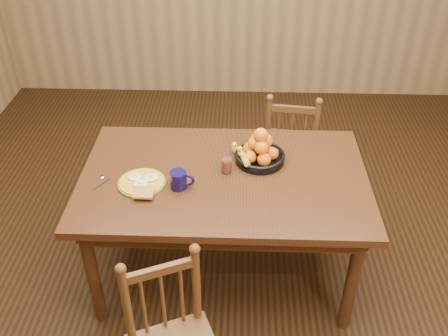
{
  "coord_description": "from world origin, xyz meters",
  "views": [
    {
      "loc": [
        0.08,
        -2.23,
        2.4
      ],
      "look_at": [
        0.0,
        0.0,
        0.8
      ],
      "focal_mm": 40.0,
      "sensor_mm": 36.0,
      "label": 1
    }
  ],
  "objects_px": {
    "dining_table": "(224,187)",
    "chair_far": "(290,146)",
    "fruit_bowl": "(259,151)",
    "breakfast_plate": "(142,183)",
    "coffee_mug": "(179,180)"
  },
  "relations": [
    {
      "from": "dining_table",
      "to": "breakfast_plate",
      "type": "xyz_separation_m",
      "value": [
        -0.44,
        -0.1,
        0.1
      ]
    },
    {
      "from": "dining_table",
      "to": "chair_far",
      "type": "bearing_deg",
      "value": 61.17
    },
    {
      "from": "fruit_bowl",
      "to": "breakfast_plate",
      "type": "bearing_deg",
      "value": -158.83
    },
    {
      "from": "dining_table",
      "to": "fruit_bowl",
      "type": "distance_m",
      "value": 0.29
    },
    {
      "from": "coffee_mug",
      "to": "fruit_bowl",
      "type": "relative_size",
      "value": 0.41
    },
    {
      "from": "dining_table",
      "to": "coffee_mug",
      "type": "relative_size",
      "value": 11.97
    },
    {
      "from": "chair_far",
      "to": "coffee_mug",
      "type": "xyz_separation_m",
      "value": [
        -0.69,
        -0.94,
        0.38
      ]
    },
    {
      "from": "dining_table",
      "to": "chair_far",
      "type": "xyz_separation_m",
      "value": [
        0.45,
        0.82,
        -0.24
      ]
    },
    {
      "from": "fruit_bowl",
      "to": "dining_table",
      "type": "bearing_deg",
      "value": -143.11
    },
    {
      "from": "chair_far",
      "to": "coffee_mug",
      "type": "relative_size",
      "value": 6.48
    },
    {
      "from": "breakfast_plate",
      "to": "fruit_bowl",
      "type": "xyz_separation_m",
      "value": [
        0.64,
        0.25,
        0.05
      ]
    },
    {
      "from": "coffee_mug",
      "to": "breakfast_plate",
      "type": "bearing_deg",
      "value": 175.23
    },
    {
      "from": "dining_table",
      "to": "breakfast_plate",
      "type": "height_order",
      "value": "breakfast_plate"
    },
    {
      "from": "breakfast_plate",
      "to": "fruit_bowl",
      "type": "distance_m",
      "value": 0.69
    },
    {
      "from": "chair_far",
      "to": "dining_table",
      "type": "bearing_deg",
      "value": 68.26
    }
  ]
}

